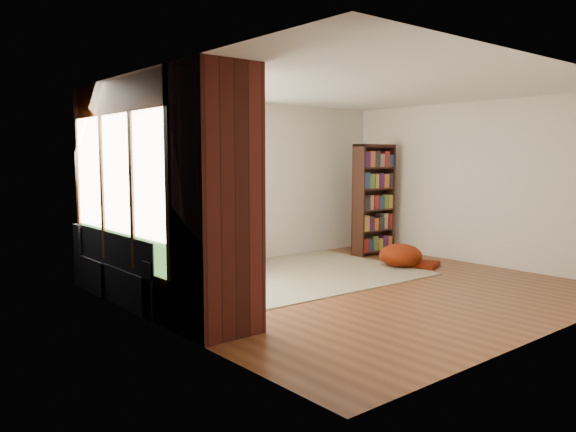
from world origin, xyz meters
TOP-DOWN VIEW (x-y plane):
  - floor at (0.00, 0.00)m, footprint 5.50×5.50m
  - ceiling at (0.00, 0.00)m, footprint 5.50×5.50m
  - wall_back at (0.00, 2.50)m, footprint 5.50×0.04m
  - wall_front at (0.00, -2.50)m, footprint 5.50×0.04m
  - wall_left at (-2.75, 0.00)m, footprint 0.04×5.00m
  - wall_right at (2.75, 0.00)m, footprint 0.04×5.00m
  - windows_back at (-1.20, 2.47)m, footprint 2.82×0.10m
  - windows_left at (-2.72, 1.20)m, footprint 0.10×2.62m
  - roller_blind at (-2.69, 2.03)m, footprint 0.03×0.72m
  - brick_chimney at (-2.40, -0.35)m, footprint 0.70×0.70m
  - sectional_sofa at (-1.95, 1.70)m, footprint 2.20×2.20m
  - area_rug at (-0.22, 1.33)m, footprint 3.85×2.99m
  - bookshelf at (2.14, 1.65)m, footprint 0.83×0.28m
  - pouf at (1.60, 0.60)m, footprint 0.86×0.86m
  - dog_tan at (-1.51, 1.91)m, footprint 0.96×0.70m
  - dog_brindle at (-2.27, 1.35)m, footprint 0.61×0.81m
  - throw_pillows at (-1.86, 1.75)m, footprint 1.98×1.68m

SIDE VIEW (x-z plane):
  - floor at x=0.00m, z-range 0.00..0.00m
  - area_rug at x=-0.22m, z-range 0.00..0.01m
  - pouf at x=1.60m, z-range 0.01..0.37m
  - sectional_sofa at x=-1.95m, z-range -0.10..0.70m
  - dog_brindle at x=-2.27m, z-range 0.54..0.94m
  - dog_tan at x=-1.51m, z-range 0.54..1.02m
  - throw_pillows at x=-1.86m, z-range 0.57..1.02m
  - bookshelf at x=2.14m, z-range 0.00..1.94m
  - wall_back at x=0.00m, z-range 0.00..2.60m
  - wall_front at x=0.00m, z-range 0.00..2.60m
  - wall_left at x=-2.75m, z-range 0.00..2.60m
  - wall_right at x=2.75m, z-range 0.00..2.60m
  - brick_chimney at x=-2.40m, z-range 0.00..2.60m
  - windows_back at x=-1.20m, z-range 0.40..2.30m
  - windows_left at x=-2.72m, z-range 0.40..2.30m
  - roller_blind at x=-2.69m, z-range 1.30..2.20m
  - ceiling at x=0.00m, z-range 2.60..2.60m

